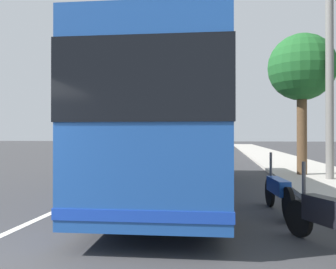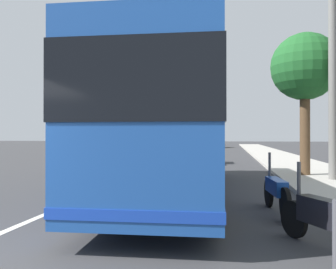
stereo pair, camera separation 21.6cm
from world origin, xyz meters
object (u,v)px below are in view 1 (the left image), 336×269
Objects in this scene: car_side_street at (177,143)px; roadside_tree_mid_block at (302,69)px; coach_bus at (175,125)px; utility_pole at (330,73)px; motorcycle_by_tree at (278,191)px; car_oncoming at (190,151)px; car_behind_bus at (212,143)px.

roadside_tree_mid_block reaches higher than car_side_street.
roadside_tree_mid_block is (4.40, -4.53, 2.36)m from coach_bus.
utility_pole is (-1.38, -0.65, -0.44)m from roadside_tree_mid_block.
motorcycle_by_tree is 0.54× the size of car_oncoming.
roadside_tree_mid_block reaches higher than car_oncoming.
car_oncoming is (11.27, 0.57, -1.27)m from coach_bus.
coach_bus is 6.74m from roadside_tree_mid_block.
coach_bus is 2.81× the size of car_oncoming.
car_oncoming reaches higher than car_behind_bus.
car_side_street is at bearing 6.59° from car_oncoming.
motorcycle_by_tree is 0.38× the size of roadside_tree_mid_block.
roadside_tree_mid_block is at bearing -146.33° from car_oncoming.
coach_bus is at bearing 4.24° from car_side_street.
car_oncoming is at bearing 6.43° from car_side_street.
roadside_tree_mid_block is at bearing -22.13° from motorcycle_by_tree.
car_side_street is (33.64, 4.31, -1.25)m from coach_bus.
coach_bus is at bearing 41.91° from motorcycle_by_tree.
car_side_street reaches higher than car_oncoming.
car_oncoming is (13.61, 3.13, 0.25)m from motorcycle_by_tree.
roadside_tree_mid_block is (6.73, -1.97, 3.88)m from motorcycle_by_tree.
utility_pole is at bearing -148.04° from car_oncoming.
car_behind_bus is 37.54m from roadside_tree_mid_block.
coach_bus is 11.36m from car_oncoming.
utility_pole reaches higher than roadside_tree_mid_block.
car_side_street is at bearing 4.28° from coach_bus.
roadside_tree_mid_block reaches higher than motorcycle_by_tree.
utility_pole reaches higher than coach_bus.
coach_bus is 3.78m from motorcycle_by_tree.
motorcycle_by_tree is (-2.33, -2.56, -1.52)m from coach_bus.
car_oncoming reaches higher than motorcycle_by_tree.
car_oncoming is 10.56m from utility_pole.
roadside_tree_mid_block is (-6.88, -5.10, 3.63)m from car_oncoming.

